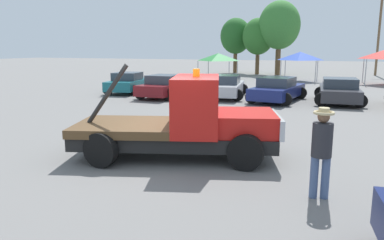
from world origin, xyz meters
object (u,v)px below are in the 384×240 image
(tree_left, at_px, (236,36))
(tree_center, at_px, (258,37))
(parked_car_charcoal, at_px, (339,91))
(canopy_tent_blue, at_px, (300,56))
(person_near_truck, at_px, (322,146))
(utility_pole, at_px, (379,29))
(parked_car_teal, at_px, (129,83))
(tow_truck, at_px, (187,123))
(parked_car_maroon, at_px, (166,86))
(parked_car_navy, at_px, (277,90))
(canopy_tent_green, at_px, (218,57))
(parked_car_silver, at_px, (225,87))
(tree_right, at_px, (279,25))

(tree_left, xyz_separation_m, tree_center, (2.89, -1.34, -0.11))
(parked_car_charcoal, relative_size, canopy_tent_blue, 1.63)
(person_near_truck, bearing_deg, parked_car_charcoal, 167.49)
(utility_pole, bearing_deg, parked_car_charcoal, -98.95)
(parked_car_charcoal, bearing_deg, tree_center, 19.36)
(parked_car_teal, height_order, parked_car_charcoal, same)
(tree_center, relative_size, utility_pole, 0.67)
(person_near_truck, bearing_deg, utility_pole, 162.77)
(tree_left, bearing_deg, tow_truck, -77.37)
(parked_car_maroon, height_order, tree_center, tree_center)
(parked_car_maroon, height_order, tree_left, tree_left)
(parked_car_charcoal, bearing_deg, tow_truck, 159.46)
(utility_pole, bearing_deg, person_near_truck, -96.08)
(person_near_truck, height_order, parked_car_maroon, person_near_truck)
(parked_car_maroon, xyz_separation_m, parked_car_navy, (6.50, 0.61, 0.00))
(parked_car_maroon, xyz_separation_m, utility_pole, (13.27, 24.11, 4.17))
(parked_car_charcoal, bearing_deg, canopy_tent_green, 38.65)
(parked_car_navy, height_order, tree_left, tree_left)
(parked_car_teal, xyz_separation_m, parked_car_charcoal, (12.93, 0.01, 0.00))
(canopy_tent_green, bearing_deg, parked_car_navy, -59.32)
(tow_truck, distance_m, parked_car_teal, 15.36)
(parked_car_teal, xyz_separation_m, parked_car_navy, (9.76, -0.61, 0.00))
(tree_center, bearing_deg, parked_car_silver, -83.74)
(canopy_tent_blue, relative_size, tree_center, 0.48)
(tree_left, bearing_deg, parked_car_silver, -76.74)
(canopy_tent_blue, height_order, tree_right, tree_right)
(canopy_tent_green, height_order, canopy_tent_blue, canopy_tent_blue)
(tow_truck, relative_size, parked_car_charcoal, 1.21)
(parked_car_navy, xyz_separation_m, tree_right, (-3.09, 20.63, 4.59))
(parked_car_maroon, relative_size, canopy_tent_green, 1.52)
(parked_car_teal, bearing_deg, utility_pole, -45.05)
(tree_left, height_order, tree_center, tree_left)
(person_near_truck, xyz_separation_m, parked_car_charcoal, (0.33, 14.04, -0.41))
(tree_right, bearing_deg, person_near_truck, -80.13)
(tree_left, distance_m, utility_pole, 15.10)
(canopy_tent_blue, bearing_deg, person_near_truck, -83.73)
(parked_car_silver, height_order, tree_left, tree_left)
(parked_car_charcoal, relative_size, utility_pole, 0.52)
(canopy_tent_green, bearing_deg, tree_center, 78.70)
(tree_right, bearing_deg, canopy_tent_blue, -67.66)
(parked_car_maroon, relative_size, parked_car_navy, 0.92)
(tow_truck, bearing_deg, parked_car_silver, 84.25)
(tree_center, bearing_deg, utility_pole, 11.63)
(tree_right, distance_m, utility_pole, 10.28)
(parked_car_navy, bearing_deg, canopy_tent_green, 39.27)
(canopy_tent_green, bearing_deg, tree_right, 64.51)
(parked_car_silver, relative_size, parked_car_charcoal, 1.01)
(utility_pole, bearing_deg, canopy_tent_green, -140.66)
(tow_truck, xyz_separation_m, parked_car_maroon, (-5.86, 11.13, -0.28))
(tree_center, xyz_separation_m, tree_right, (2.30, -0.37, 1.13))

